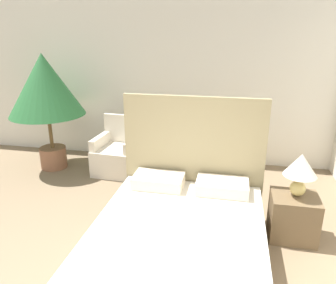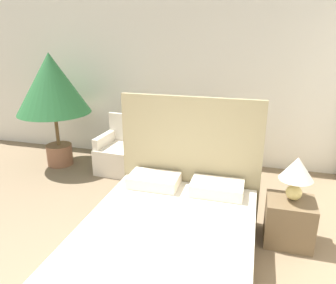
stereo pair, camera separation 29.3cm
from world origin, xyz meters
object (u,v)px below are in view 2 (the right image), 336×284
at_px(potted_palm, 52,87).
at_px(table_lamp, 297,172).
at_px(armchair_near_window_right, 184,161).
at_px(side_table, 152,159).
at_px(bed, 168,239).
at_px(armchair_near_window_left, 121,155).
at_px(nightstand, 289,221).

height_order(potted_palm, table_lamp, potted_palm).
xyz_separation_m(armchair_near_window_right, side_table, (-0.54, 0.00, -0.02)).
height_order(bed, side_table, bed).
bearing_deg(armchair_near_window_left, bed, -52.55).
distance_m(bed, table_lamp, 1.51).
height_order(armchair_near_window_left, potted_palm, potted_palm).
xyz_separation_m(bed, armchair_near_window_left, (-1.39, 2.06, -0.01)).
distance_m(table_lamp, side_table, 2.50).
bearing_deg(nightstand, table_lamp, 63.76).
bearing_deg(armchair_near_window_left, armchair_near_window_right, 3.48).
bearing_deg(armchair_near_window_right, armchair_near_window_left, 173.20).
bearing_deg(nightstand, armchair_near_window_right, 138.04).
distance_m(nightstand, side_table, 2.44).
distance_m(armchair_near_window_left, nightstand, 2.90).
relative_size(bed, potted_palm, 1.14).
xyz_separation_m(potted_palm, table_lamp, (3.74, -1.26, -0.53)).
relative_size(armchair_near_window_left, nightstand, 1.77).
distance_m(bed, side_table, 2.23).
xyz_separation_m(nightstand, side_table, (-2.03, 1.34, -0.00)).
height_order(bed, armchair_near_window_right, bed).
relative_size(nightstand, side_table, 1.01).
distance_m(potted_palm, side_table, 2.02).
xyz_separation_m(armchair_near_window_right, table_lamp, (1.51, -1.31, 0.56)).
height_order(armchair_near_window_left, side_table, armchair_near_window_left).
height_order(bed, nightstand, bed).
bearing_deg(bed, armchair_near_window_right, 98.58).
height_order(bed, potted_palm, potted_palm).
relative_size(armchair_near_window_right, side_table, 1.78).
bearing_deg(nightstand, side_table, 146.52).
relative_size(armchair_near_window_left, table_lamp, 1.86).
xyz_separation_m(bed, potted_palm, (-2.54, 2.01, 1.08)).
bearing_deg(table_lamp, potted_palm, 161.31).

